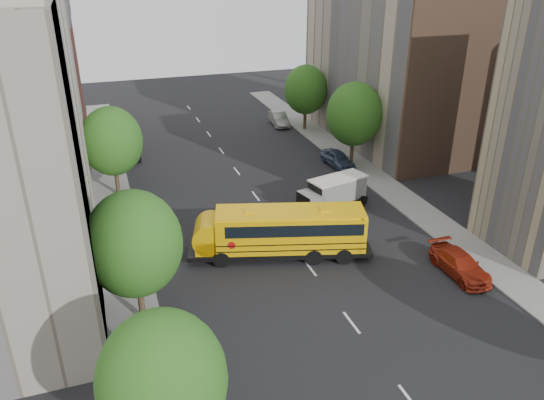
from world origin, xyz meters
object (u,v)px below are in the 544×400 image
street_tree_2 (112,141)px  parked_car_5 (279,119)px  street_tree_0 (163,380)px  street_tree_4 (354,114)px  parked_car_3 (460,264)px  street_tree_1 (134,244)px  school_bus (278,230)px  safari_truck (333,192)px  street_tree_5 (306,90)px  parked_car_1 (140,204)px  parked_car_2 (125,150)px  parked_car_0 (184,365)px  parked_car_4 (338,159)px

street_tree_2 → parked_car_5: bearing=36.7°
street_tree_0 → street_tree_4: size_ratio=0.91×
street_tree_4 → parked_car_3: street_tree_4 is taller
street_tree_1 → school_bus: street_tree_1 is taller
safari_truck → parked_car_3: (3.56, -11.58, -0.63)m
school_bus → parked_car_3: (10.27, -5.95, -1.22)m
street_tree_5 → parked_car_5: size_ratio=1.60×
street_tree_4 → parked_car_1: (-20.60, -3.98, -4.32)m
parked_car_2 → parked_car_3: bearing=120.1°
parked_car_2 → street_tree_0: bearing=85.6°
parked_car_0 → school_bus: bearing=-132.3°
safari_truck → parked_car_2: bearing=116.9°
street_tree_2 → parked_car_2: (1.40, 9.34, -4.08)m
street_tree_4 → street_tree_5: size_ratio=1.08×
parked_car_0 → parked_car_3: size_ratio=0.76×
street_tree_0 → parked_car_3: size_ratio=1.51×
street_tree_5 → parked_car_4: 12.60m
parked_car_1 → street_tree_0: bearing=88.9°
street_tree_1 → parked_car_3: bearing=-5.0°
school_bus → parked_car_4: bearing=67.6°
school_bus → parked_car_2: bearing=125.6°
street_tree_0 → street_tree_1: (0.00, 10.00, 0.31)m
street_tree_0 → street_tree_4: street_tree_4 is taller
street_tree_0 → street_tree_1: bearing=90.0°
parked_car_4 → parked_car_5: bearing=88.9°
safari_truck → parked_car_4: 9.36m
parked_car_1 → parked_car_4: size_ratio=1.02×
street_tree_4 → safari_truck: size_ratio=1.30×
street_tree_1 → street_tree_4: street_tree_4 is taller
parked_car_0 → parked_car_5: (18.40, 37.75, 0.14)m
parked_car_5 → parked_car_4: bearing=-81.6°
street_tree_2 → street_tree_4: bearing=0.0°
parked_car_0 → parked_car_5: bearing=-116.9°
safari_truck → parked_car_4: safari_truck is taller
street_tree_2 → parked_car_0: 23.40m
street_tree_5 → parked_car_0: 40.80m
street_tree_5 → parked_car_2: street_tree_5 is taller
safari_truck → parked_car_0: bearing=-148.4°
school_bus → parked_car_4: school_bus is taller
parked_car_3 → parked_car_0: bearing=-169.8°
safari_truck → parked_car_2: (-14.84, 17.48, -0.59)m
school_bus → parked_car_2: school_bus is taller
street_tree_2 → parked_car_5: 25.03m
street_tree_5 → parked_car_4: size_ratio=1.67×
street_tree_0 → street_tree_5: bearing=61.2°
street_tree_0 → parked_car_5: street_tree_0 is taller
street_tree_5 → parked_car_3: street_tree_5 is taller
parked_car_1 → parked_car_2: bearing=-87.8°
parked_car_2 → safari_truck: bearing=128.1°
parked_car_3 → parked_car_5: parked_car_5 is taller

